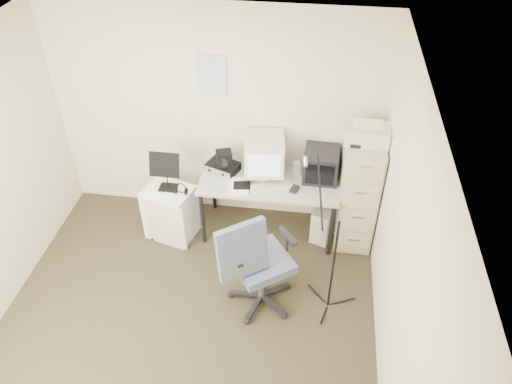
# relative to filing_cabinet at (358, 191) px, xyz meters

# --- Properties ---
(floor) EXTENTS (3.60, 3.60, 0.01)m
(floor) POSITION_rel_filing_cabinet_xyz_m (-1.58, -1.48, -0.66)
(floor) COLOR #2C2818
(floor) RESTS_ON ground
(ceiling) EXTENTS (3.60, 3.60, 0.01)m
(ceiling) POSITION_rel_filing_cabinet_xyz_m (-1.58, -1.48, 1.85)
(ceiling) COLOR white
(ceiling) RESTS_ON ground
(wall_back) EXTENTS (3.60, 0.02, 2.50)m
(wall_back) POSITION_rel_filing_cabinet_xyz_m (-1.58, 0.32, 0.60)
(wall_back) COLOR beige
(wall_back) RESTS_ON ground
(wall_right) EXTENTS (0.02, 3.60, 2.50)m
(wall_right) POSITION_rel_filing_cabinet_xyz_m (0.22, -1.48, 0.60)
(wall_right) COLOR beige
(wall_right) RESTS_ON ground
(wall_calendar) EXTENTS (0.30, 0.02, 0.44)m
(wall_calendar) POSITION_rel_filing_cabinet_xyz_m (-1.60, 0.31, 1.10)
(wall_calendar) COLOR white
(wall_calendar) RESTS_ON wall_back
(filing_cabinet) EXTENTS (0.40, 0.60, 1.30)m
(filing_cabinet) POSITION_rel_filing_cabinet_xyz_m (0.00, 0.00, 0.00)
(filing_cabinet) COLOR tan
(filing_cabinet) RESTS_ON floor
(printer) EXTENTS (0.44, 0.31, 0.17)m
(printer) POSITION_rel_filing_cabinet_xyz_m (0.00, -0.01, 0.73)
(printer) COLOR beige
(printer) RESTS_ON filing_cabinet
(desk) EXTENTS (1.50, 0.70, 0.73)m
(desk) POSITION_rel_filing_cabinet_xyz_m (-0.95, -0.03, -0.29)
(desk) COLOR #969696
(desk) RESTS_ON floor
(crt_monitor) EXTENTS (0.47, 0.49, 0.46)m
(crt_monitor) POSITION_rel_filing_cabinet_xyz_m (-1.02, 0.06, 0.31)
(crt_monitor) COLOR beige
(crt_monitor) RESTS_ON desk
(crt_tv) EXTENTS (0.38, 0.40, 0.33)m
(crt_tv) POSITION_rel_filing_cabinet_xyz_m (-0.42, 0.10, 0.24)
(crt_tv) COLOR black
(crt_tv) RESTS_ON desk
(desk_speaker) EXTENTS (0.10, 0.10, 0.15)m
(desk_speaker) POSITION_rel_filing_cabinet_xyz_m (-0.68, 0.12, 0.15)
(desk_speaker) COLOR beige
(desk_speaker) RESTS_ON desk
(keyboard) EXTENTS (0.48, 0.33, 0.03)m
(keyboard) POSITION_rel_filing_cabinet_xyz_m (-0.92, -0.17, 0.09)
(keyboard) COLOR beige
(keyboard) RESTS_ON desk
(mouse) EXTENTS (0.10, 0.13, 0.04)m
(mouse) POSITION_rel_filing_cabinet_xyz_m (-0.67, -0.18, 0.10)
(mouse) COLOR black
(mouse) RESTS_ON desk
(radio_receiver) EXTENTS (0.40, 0.34, 0.10)m
(radio_receiver) POSITION_rel_filing_cabinet_xyz_m (-1.48, 0.07, 0.13)
(radio_receiver) COLOR black
(radio_receiver) RESTS_ON desk
(radio_speaker) EXTENTS (0.20, 0.20, 0.17)m
(radio_speaker) POSITION_rel_filing_cabinet_xyz_m (-1.46, 0.05, 0.26)
(radio_speaker) COLOR black
(radio_speaker) RESTS_ON radio_receiver
(papers) EXTENTS (0.26, 0.32, 0.02)m
(papers) POSITION_rel_filing_cabinet_xyz_m (-1.27, -0.20, 0.09)
(papers) COLOR white
(papers) RESTS_ON desk
(pc_tower) EXTENTS (0.34, 0.49, 0.42)m
(pc_tower) POSITION_rel_filing_cabinet_xyz_m (-0.30, -0.01, -0.44)
(pc_tower) COLOR beige
(pc_tower) RESTS_ON floor
(office_chair) EXTENTS (0.93, 0.93, 1.16)m
(office_chair) POSITION_rel_filing_cabinet_xyz_m (-0.90, -1.08, -0.07)
(office_chair) COLOR #434955
(office_chair) RESTS_ON floor
(side_cart) EXTENTS (0.60, 0.53, 0.63)m
(side_cart) POSITION_rel_filing_cabinet_xyz_m (-2.04, -0.24, -0.34)
(side_cart) COLOR white
(side_cart) RESTS_ON floor
(music_stand) EXTENTS (0.35, 0.22, 0.47)m
(music_stand) POSITION_rel_filing_cabinet_xyz_m (-2.04, -0.20, 0.22)
(music_stand) COLOR black
(music_stand) RESTS_ON side_cart
(headphones) EXTENTS (0.17, 0.17, 0.03)m
(headphones) POSITION_rel_filing_cabinet_xyz_m (-1.88, -0.27, 0.03)
(headphones) COLOR black
(headphones) RESTS_ON side_cart
(mic_stand) EXTENTS (0.03, 0.03, 1.47)m
(mic_stand) POSITION_rel_filing_cabinet_xyz_m (-0.23, -1.04, 0.08)
(mic_stand) COLOR black
(mic_stand) RESTS_ON floor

